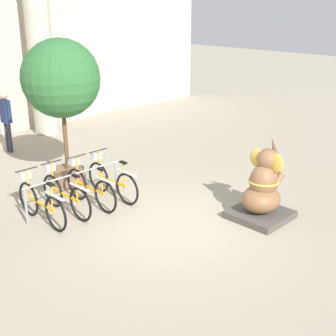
# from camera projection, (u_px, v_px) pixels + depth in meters

# --- Properties ---
(ground_plane) EXTENTS (60.00, 60.00, 0.00)m
(ground_plane) POSITION_uv_depth(u_px,v_px,m) (168.00, 224.00, 9.23)
(ground_plane) COLOR #9E937F
(column_right) EXTENTS (0.98, 0.98, 5.16)m
(column_right) POSITION_uv_depth(u_px,v_px,m) (40.00, 52.00, 14.67)
(column_right) COLOR #ADA899
(column_right) RESTS_ON ground_plane
(bike_rack) EXTENTS (2.36, 0.05, 0.77)m
(bike_rack) POSITION_uv_depth(u_px,v_px,m) (74.00, 183.00, 9.77)
(bike_rack) COLOR gray
(bike_rack) RESTS_ON ground_plane
(bicycle_0) EXTENTS (0.48, 1.71, 1.02)m
(bicycle_0) POSITION_uv_depth(u_px,v_px,m) (41.00, 203.00, 9.15)
(bicycle_0) COLOR black
(bicycle_0) RESTS_ON ground_plane
(bicycle_1) EXTENTS (0.48, 1.71, 1.02)m
(bicycle_1) POSITION_uv_depth(u_px,v_px,m) (65.00, 194.00, 9.56)
(bicycle_1) COLOR black
(bicycle_1) RESTS_ON ground_plane
(bicycle_2) EXTENTS (0.48, 1.71, 1.02)m
(bicycle_2) POSITION_uv_depth(u_px,v_px,m) (90.00, 187.00, 9.92)
(bicycle_2) COLOR black
(bicycle_2) RESTS_ON ground_plane
(bicycle_3) EXTENTS (0.48, 1.71, 1.02)m
(bicycle_3) POSITION_uv_depth(u_px,v_px,m) (111.00, 180.00, 10.31)
(bicycle_3) COLOR black
(bicycle_3) RESTS_ON ground_plane
(elephant_statue) EXTENTS (1.09, 1.09, 1.68)m
(elephant_statue) POSITION_uv_depth(u_px,v_px,m) (263.00, 191.00, 9.32)
(elephant_statue) COLOR #4C4742
(elephant_statue) RESTS_ON ground_plane
(person_pedestrian) EXTENTS (0.24, 0.47, 1.78)m
(person_pedestrian) POSITION_uv_depth(u_px,v_px,m) (6.00, 115.00, 13.26)
(person_pedestrian) COLOR #383342
(person_pedestrian) RESTS_ON ground_plane
(potted_tree) EXTENTS (1.77, 1.77, 3.40)m
(potted_tree) POSITION_uv_depth(u_px,v_px,m) (61.00, 83.00, 10.45)
(potted_tree) COLOR brown
(potted_tree) RESTS_ON ground_plane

